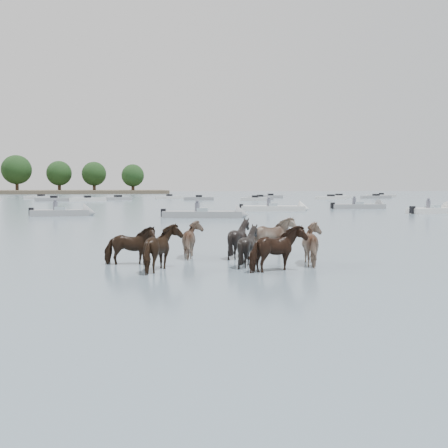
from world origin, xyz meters
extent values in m
plane|color=slate|center=(0.00, 0.00, 0.00)|extent=(400.00, 400.00, 0.00)
imported|color=black|center=(-4.76, 1.73, 0.52)|extent=(1.54, 0.77, 1.27)
imported|color=gray|center=(-2.65, 2.87, 0.53)|extent=(1.38, 1.51, 1.30)
imported|color=black|center=(-1.23, 2.55, 0.57)|extent=(1.45, 1.35, 1.38)
imported|color=#7E6355|center=(0.04, 3.05, 0.57)|extent=(1.78, 1.18, 1.38)
imported|color=black|center=(-3.86, 0.46, 0.57)|extent=(1.21, 1.41, 1.38)
imported|color=black|center=(-1.38, 0.83, 0.53)|extent=(1.42, 1.33, 1.30)
imported|color=black|center=(-0.87, -0.29, 0.57)|extent=(1.79, 1.28, 1.38)
imported|color=gray|center=(0.67, 0.68, 0.56)|extent=(1.41, 1.56, 1.36)
sphere|color=black|center=(3.69, 12.27, 0.12)|extent=(0.44, 0.44, 0.44)
cube|color=black|center=(3.44, 12.27, 0.02)|extent=(0.50, 0.22, 0.18)
cube|color=gray|center=(-9.46, 27.40, 0.20)|extent=(4.39, 1.69, 0.55)
cone|color=gray|center=(-7.28, 27.35, 0.20)|extent=(0.93, 1.62, 1.60)
cube|color=#99ADB7|center=(-9.46, 27.40, 0.55)|extent=(0.82, 1.14, 0.35)
cube|color=black|center=(-11.64, 27.44, 0.35)|extent=(0.36, 0.36, 0.60)
cylinder|color=#595966|center=(-9.86, 27.40, 0.75)|extent=(0.36, 0.36, 0.70)
sphere|color=#595966|center=(-9.86, 27.40, 1.20)|extent=(0.24, 0.24, 0.24)
cube|color=gray|center=(1.00, 22.86, 0.20)|extent=(6.02, 2.95, 0.55)
cone|color=gray|center=(3.82, 22.16, 0.20)|extent=(1.26, 1.77, 1.60)
cube|color=#99ADB7|center=(1.00, 22.86, 0.55)|extent=(1.05, 1.28, 0.35)
cube|color=black|center=(-1.82, 23.55, 0.35)|extent=(0.42, 0.42, 0.60)
cylinder|color=#595966|center=(0.60, 22.86, 0.75)|extent=(0.36, 0.36, 0.70)
sphere|color=#595966|center=(0.60, 22.86, 1.20)|extent=(0.24, 0.24, 0.24)
cube|color=silver|center=(9.04, 31.20, 0.20)|extent=(6.08, 2.84, 0.55)
cone|color=silver|center=(11.91, 30.55, 0.20)|extent=(1.23, 1.76, 1.60)
cube|color=#99ADB7|center=(9.04, 31.20, 0.55)|extent=(1.03, 1.27, 0.35)
cube|color=black|center=(6.18, 31.84, 0.35)|extent=(0.42, 0.42, 0.60)
cylinder|color=#595966|center=(8.64, 31.20, 0.75)|extent=(0.36, 0.36, 0.70)
sphere|color=#595966|center=(8.64, 31.20, 1.20)|extent=(0.24, 0.24, 0.24)
cube|color=silver|center=(21.04, 24.36, 0.20)|extent=(4.57, 2.35, 0.55)
cube|color=#99ADB7|center=(21.04, 24.36, 0.55)|extent=(0.99, 1.24, 0.35)
cube|color=black|center=(18.89, 23.97, 0.35)|extent=(0.41, 0.41, 0.60)
cylinder|color=#595966|center=(20.64, 24.36, 0.75)|extent=(0.36, 0.36, 0.70)
sphere|color=#595966|center=(20.64, 24.36, 1.20)|extent=(0.24, 0.24, 0.24)
cube|color=gray|center=(18.98, 33.75, 0.20)|extent=(5.49, 1.81, 0.55)
cone|color=gray|center=(21.69, 33.65, 0.20)|extent=(0.96, 1.63, 1.60)
cube|color=#99ADB7|center=(18.98, 33.75, 0.55)|extent=(0.84, 1.15, 0.35)
cube|color=black|center=(16.26, 33.86, 0.35)|extent=(0.36, 0.36, 0.60)
cylinder|color=#595966|center=(18.58, 33.75, 0.75)|extent=(0.36, 0.36, 0.70)
sphere|color=#595966|center=(18.58, 33.75, 1.20)|extent=(0.24, 0.24, 0.24)
cube|color=silver|center=(-18.55, 80.80, 0.22)|extent=(6.09, 3.32, 0.60)
cube|color=black|center=(-18.55, 80.80, 0.60)|extent=(1.27, 1.27, 0.50)
cube|color=gray|center=(-14.63, 66.54, 0.22)|extent=(5.56, 1.93, 0.60)
cube|color=black|center=(-14.63, 66.54, 0.60)|extent=(1.08, 1.08, 0.50)
cube|color=silver|center=(-9.68, 66.17, 0.22)|extent=(5.73, 2.54, 0.60)
cube|color=black|center=(-9.68, 66.17, 0.60)|extent=(1.17, 1.17, 0.50)
cube|color=gray|center=(-5.07, 70.28, 0.22)|extent=(4.65, 3.21, 0.60)
cube|color=black|center=(-5.07, 70.28, 0.60)|extent=(1.33, 1.33, 0.50)
cube|color=silver|center=(4.03, 76.80, 0.22)|extent=(5.00, 1.78, 0.60)
cube|color=black|center=(4.03, 76.80, 0.60)|extent=(1.06, 1.06, 0.50)
cube|color=gray|center=(7.93, 67.34, 0.22)|extent=(5.08, 2.55, 0.60)
cube|color=black|center=(7.93, 67.34, 0.60)|extent=(1.20, 1.20, 0.50)
cube|color=silver|center=(16.12, 62.42, 0.22)|extent=(4.80, 2.98, 0.60)
cube|color=black|center=(16.12, 62.42, 0.60)|extent=(1.28, 1.28, 0.50)
cube|color=gray|center=(18.56, 68.13, 0.22)|extent=(4.55, 2.02, 0.60)
cube|color=black|center=(18.56, 68.13, 0.60)|extent=(1.11, 1.11, 0.50)
cube|color=gray|center=(24.03, 79.61, 0.22)|extent=(4.76, 1.92, 0.60)
cube|color=black|center=(24.03, 79.61, 0.60)|extent=(1.09, 1.09, 0.50)
cube|color=silver|center=(31.59, 68.35, 0.22)|extent=(5.94, 2.34, 0.60)
cube|color=black|center=(31.59, 68.35, 0.60)|extent=(1.14, 1.14, 0.50)
cube|color=silver|center=(36.53, 75.58, 0.22)|extent=(5.02, 2.49, 0.60)
cube|color=black|center=(36.53, 75.58, 0.60)|extent=(1.19, 1.19, 0.50)
cube|color=gray|center=(42.34, 72.03, 0.22)|extent=(5.74, 1.65, 0.60)
cube|color=black|center=(42.34, 72.03, 0.60)|extent=(1.03, 1.03, 0.50)
cube|color=silver|center=(49.88, 83.37, 0.22)|extent=(6.05, 3.71, 0.60)
cube|color=black|center=(49.88, 83.37, 0.60)|extent=(1.31, 1.31, 0.50)
cylinder|color=#382619|center=(-36.00, 152.97, 2.06)|extent=(1.00, 1.00, 4.11)
sphere|color=black|center=(-36.00, 152.97, 7.42)|extent=(9.14, 9.14, 9.14)
cylinder|color=#382619|center=(-23.32, 153.12, 1.77)|extent=(1.00, 1.00, 3.53)
sphere|color=black|center=(-23.32, 153.12, 6.38)|extent=(7.85, 7.85, 7.85)
cylinder|color=#382619|center=(-12.49, 152.17, 1.73)|extent=(1.00, 1.00, 3.46)
sphere|color=black|center=(-12.49, 152.17, 6.25)|extent=(7.69, 7.69, 7.69)
cylinder|color=#382619|center=(-0.50, 142.36, 1.54)|extent=(1.00, 1.00, 3.08)
sphere|color=black|center=(-0.50, 142.36, 5.57)|extent=(6.85, 6.85, 6.85)
camera|label=1|loc=(-5.08, -13.04, 2.32)|focal=39.77mm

